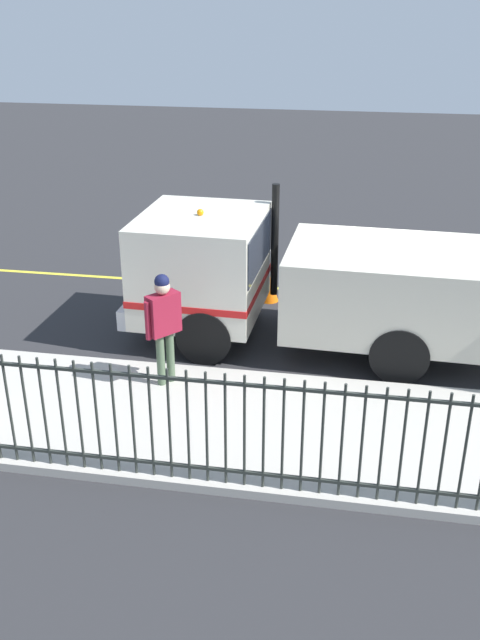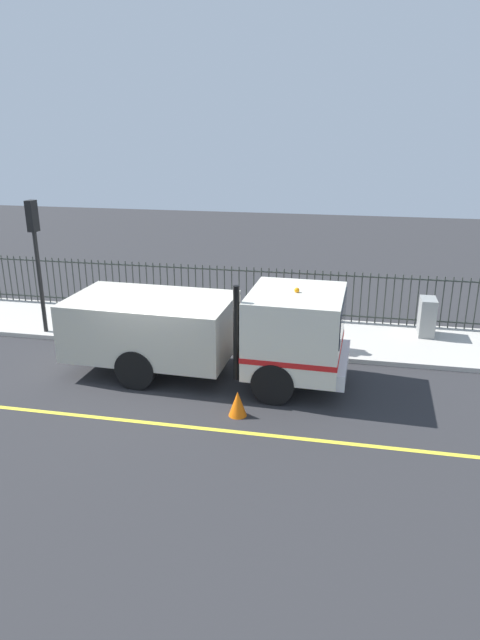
% 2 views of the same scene
% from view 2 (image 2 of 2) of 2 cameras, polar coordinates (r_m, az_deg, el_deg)
% --- Properties ---
extents(ground_plane, '(56.00, 56.00, 0.00)m').
position_cam_2_polar(ground_plane, '(13.63, -8.14, -6.11)').
color(ground_plane, '#2B2B2D').
rests_on(ground_plane, ground).
extents(sidewalk_slab, '(3.08, 25.45, 0.13)m').
position_cam_2_polar(sidewalk_slab, '(16.64, -4.25, -0.95)').
color(sidewalk_slab, '#B7B2A8').
rests_on(sidewalk_slab, ground).
extents(lane_marking, '(0.12, 22.91, 0.01)m').
position_cam_2_polar(lane_marking, '(11.96, -11.36, -10.11)').
color(lane_marking, yellow).
rests_on(lane_marking, ground).
extents(work_truck, '(2.60, 6.83, 2.63)m').
position_cam_2_polar(work_truck, '(13.18, -1.85, -0.75)').
color(work_truck, silver).
rests_on(work_truck, ground).
extents(worker_standing, '(0.55, 0.51, 1.83)m').
position_cam_2_polar(worker_standing, '(14.83, 7.03, 1.26)').
color(worker_standing, maroon).
rests_on(worker_standing, sidewalk_slab).
extents(iron_fence, '(0.04, 21.67, 1.57)m').
position_cam_2_polar(iron_fence, '(17.68, -3.09, 3.21)').
color(iron_fence, '#2D332D').
rests_on(iron_fence, sidewalk_slab).
extents(traffic_light_near, '(0.31, 0.23, 3.79)m').
position_cam_2_polar(traffic_light_near, '(16.54, -20.33, 7.71)').
color(traffic_light_near, black).
rests_on(traffic_light_near, sidewalk_slab).
extents(utility_cabinet, '(0.73, 0.43, 1.09)m').
position_cam_2_polar(utility_cabinet, '(16.68, 18.67, 0.31)').
color(utility_cabinet, gray).
rests_on(utility_cabinet, sidewalk_slab).
extents(traffic_cone, '(0.39, 0.39, 0.55)m').
position_cam_2_polar(traffic_cone, '(11.80, -0.24, -8.59)').
color(traffic_cone, orange).
rests_on(traffic_cone, ground).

